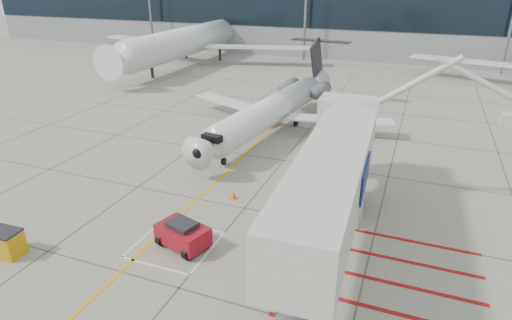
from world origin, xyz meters
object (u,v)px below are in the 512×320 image
at_px(jet_bridge, 329,193).
at_px(regional_jet, 262,100).
at_px(spill_bin, 5,242).
at_px(pushback_tug, 183,234).

bearing_deg(jet_bridge, regional_jet, 118.24).
relative_size(regional_jet, spill_bin, 16.15).
height_order(pushback_tug, spill_bin, pushback_tug).
bearing_deg(spill_bin, regional_jet, 69.65).
xyz_separation_m(regional_jet, pushback_tug, (1.82, -16.86, -2.75)).
bearing_deg(regional_jet, spill_bin, -100.17).
xyz_separation_m(regional_jet, spill_bin, (-6.45, -20.85, -2.82)).
height_order(jet_bridge, spill_bin, jet_bridge).
distance_m(regional_jet, jet_bridge, 18.04).
distance_m(pushback_tug, spill_bin, 9.18).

